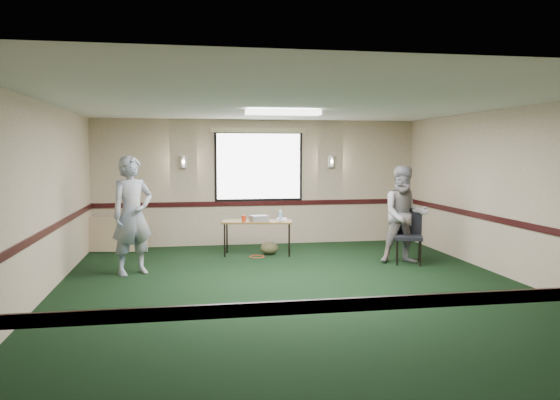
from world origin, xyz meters
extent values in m
plane|color=black|center=(0.00, 0.00, 0.00)|extent=(8.00, 8.00, 0.00)
plane|color=tan|center=(0.00, 4.00, 1.35)|extent=(7.00, 0.00, 7.00)
plane|color=tan|center=(0.00, -4.00, 1.35)|extent=(7.00, 0.00, 7.00)
plane|color=tan|center=(-3.50, 0.00, 1.35)|extent=(0.00, 8.00, 8.00)
plane|color=tan|center=(3.50, 0.00, 1.35)|extent=(0.00, 8.00, 8.00)
plane|color=silver|center=(0.00, 0.00, 2.70)|extent=(8.00, 8.00, 0.00)
cube|color=black|center=(0.00, 3.98, 0.90)|extent=(7.00, 0.03, 0.10)
cube|color=black|center=(0.00, -3.98, 0.90)|extent=(7.00, 0.03, 0.10)
cube|color=black|center=(-3.48, 0.00, 0.90)|extent=(0.03, 8.00, 0.10)
cube|color=black|center=(3.48, 0.00, 0.90)|extent=(0.03, 8.00, 0.10)
cube|color=black|center=(0.00, 3.98, 1.70)|extent=(1.90, 0.01, 1.50)
cube|color=white|center=(0.00, 3.97, 1.70)|extent=(1.80, 0.02, 1.40)
cube|color=#CABE8F|center=(0.00, 3.97, 2.47)|extent=(2.05, 0.08, 0.10)
cylinder|color=silver|center=(-1.60, 3.94, 1.80)|extent=(0.16, 0.16, 0.25)
cylinder|color=silver|center=(1.60, 3.94, 1.80)|extent=(0.16, 0.16, 0.25)
cube|color=white|center=(0.00, 1.00, 2.64)|extent=(1.20, 0.32, 0.08)
cube|color=#543718|center=(-0.19, 2.74, 0.65)|extent=(1.42, 0.77, 0.04)
cylinder|color=black|center=(-0.84, 2.64, 0.32)|extent=(0.03, 0.03, 0.64)
cylinder|color=black|center=(0.37, 2.42, 0.32)|extent=(0.03, 0.03, 0.64)
cylinder|color=black|center=(-0.76, 3.07, 0.32)|extent=(0.03, 0.03, 0.64)
cylinder|color=black|center=(0.45, 2.84, 0.32)|extent=(0.03, 0.03, 0.64)
cube|color=gray|center=(-0.17, 2.70, 0.73)|extent=(0.38, 0.34, 0.11)
cube|color=white|center=(0.28, 2.70, 0.70)|extent=(0.22, 0.19, 0.05)
cylinder|color=#AF270B|center=(-0.47, 2.66, 0.73)|extent=(0.08, 0.08, 0.12)
cylinder|color=#85AFDB|center=(0.22, 2.55, 0.78)|extent=(0.06, 0.06, 0.21)
ellipsoid|color=#454227|center=(0.04, 2.75, 0.13)|extent=(0.42, 0.37, 0.25)
torus|color=red|center=(-0.23, 2.53, 0.01)|extent=(0.39, 0.39, 0.01)
cube|color=tan|center=(-3.00, 3.60, 0.35)|extent=(1.38, 0.41, 0.70)
cube|color=black|center=(2.37, 1.45, 0.48)|extent=(0.62, 0.62, 0.06)
cube|color=black|center=(2.46, 1.67, 0.74)|extent=(0.46, 0.22, 0.48)
cylinder|color=black|center=(2.11, 1.33, 0.22)|extent=(0.03, 0.03, 0.44)
cylinder|color=black|center=(2.49, 1.19, 0.22)|extent=(0.03, 0.03, 0.44)
cylinder|color=black|center=(2.26, 1.71, 0.22)|extent=(0.03, 0.03, 0.44)
cylinder|color=black|center=(2.63, 1.56, 0.22)|extent=(0.03, 0.03, 0.44)
imported|color=#405B8D|center=(-2.43, 1.43, 0.97)|extent=(0.85, 0.76, 1.94)
imported|color=#728AB2|center=(2.32, 1.51, 0.88)|extent=(0.95, 0.79, 1.76)
camera|label=1|loc=(-1.57, -7.70, 2.00)|focal=35.00mm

